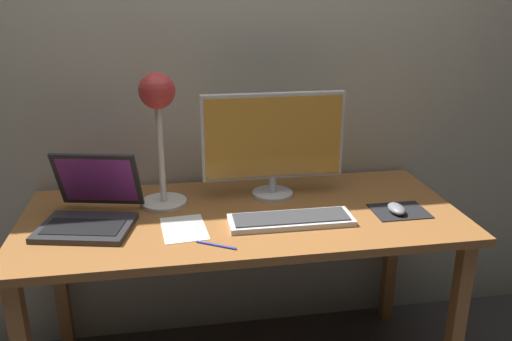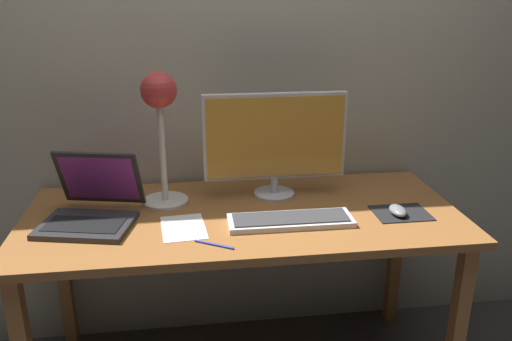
{
  "view_description": "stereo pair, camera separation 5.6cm",
  "coord_description": "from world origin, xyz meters",
  "px_view_note": "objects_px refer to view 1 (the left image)",
  "views": [
    {
      "loc": [
        -0.24,
        -1.75,
        1.53
      ],
      "look_at": [
        0.04,
        -0.05,
        0.92
      ],
      "focal_mm": 36.68,
      "sensor_mm": 36.0,
      "label": 1
    },
    {
      "loc": [
        -0.19,
        -1.76,
        1.53
      ],
      "look_at": [
        0.04,
        -0.05,
        0.92
      ],
      "focal_mm": 36.68,
      "sensor_mm": 36.0,
      "label": 2
    }
  ],
  "objects_px": {
    "monitor": "(273,140)",
    "mouse": "(396,209)",
    "pen": "(216,245)",
    "keyboard_main": "(291,220)",
    "desk_lamp": "(158,113)",
    "laptop": "(91,204)"
  },
  "relations": [
    {
      "from": "laptop",
      "to": "mouse",
      "type": "bearing_deg",
      "value": -6.09
    },
    {
      "from": "desk_lamp",
      "to": "pen",
      "type": "relative_size",
      "value": 3.6
    },
    {
      "from": "mouse",
      "to": "pen",
      "type": "height_order",
      "value": "mouse"
    },
    {
      "from": "mouse",
      "to": "pen",
      "type": "distance_m",
      "value": 0.69
    },
    {
      "from": "desk_lamp",
      "to": "mouse",
      "type": "relative_size",
      "value": 5.25
    },
    {
      "from": "monitor",
      "to": "pen",
      "type": "distance_m",
      "value": 0.52
    },
    {
      "from": "laptop",
      "to": "mouse",
      "type": "distance_m",
      "value": 1.1
    },
    {
      "from": "monitor",
      "to": "laptop",
      "type": "height_order",
      "value": "monitor"
    },
    {
      "from": "keyboard_main",
      "to": "pen",
      "type": "distance_m",
      "value": 0.31
    },
    {
      "from": "monitor",
      "to": "desk_lamp",
      "type": "relative_size",
      "value": 1.1
    },
    {
      "from": "desk_lamp",
      "to": "mouse",
      "type": "distance_m",
      "value": 0.93
    },
    {
      "from": "laptop",
      "to": "mouse",
      "type": "height_order",
      "value": "laptop"
    },
    {
      "from": "laptop",
      "to": "pen",
      "type": "xyz_separation_m",
      "value": [
        0.41,
        -0.26,
        -0.06
      ]
    },
    {
      "from": "keyboard_main",
      "to": "desk_lamp",
      "type": "height_order",
      "value": "desk_lamp"
    },
    {
      "from": "monitor",
      "to": "pen",
      "type": "bearing_deg",
      "value": -123.75
    },
    {
      "from": "desk_lamp",
      "to": "mouse",
      "type": "height_order",
      "value": "desk_lamp"
    },
    {
      "from": "desk_lamp",
      "to": "pen",
      "type": "xyz_separation_m",
      "value": [
        0.16,
        -0.38,
        -0.35
      ]
    },
    {
      "from": "monitor",
      "to": "mouse",
      "type": "distance_m",
      "value": 0.53
    },
    {
      "from": "monitor",
      "to": "keyboard_main",
      "type": "bearing_deg",
      "value": -86.98
    },
    {
      "from": "desk_lamp",
      "to": "keyboard_main",
      "type": "bearing_deg",
      "value": -28.98
    },
    {
      "from": "monitor",
      "to": "keyboard_main",
      "type": "height_order",
      "value": "monitor"
    },
    {
      "from": "laptop",
      "to": "desk_lamp",
      "type": "bearing_deg",
      "value": 24.87
    }
  ]
}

